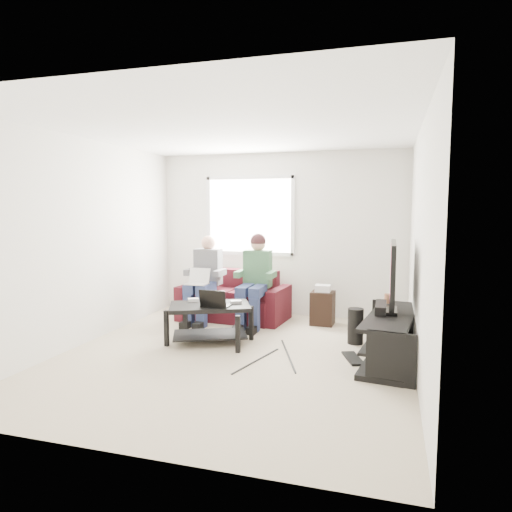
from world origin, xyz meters
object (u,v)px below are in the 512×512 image
Objects in this scene: subwoofer at (355,326)px; coffee_table at (210,314)px; tv_stand at (391,340)px; tv at (393,273)px; end_table at (323,307)px; sofa at (235,301)px.

coffee_table is at bearing -164.29° from subwoofer.
tv is at bearing 91.47° from tv_stand.
coffee_table is at bearing -132.69° from end_table.
end_table is at bearing 47.31° from coffee_table.
tv reaches higher than coffee_table.
tv_stand is (2.22, -0.04, -0.13)m from coffee_table.
end_table is at bearing 122.46° from subwoofer.
sofa is at bearing -177.85° from end_table.
coffee_table is 2.57× the size of subwoofer.
sofa is 2.69m from tv_stand.
subwoofer is at bearing 15.71° from coffee_table.
tv_stand is at bearing -29.93° from sofa.
tv_stand is at bearing -88.53° from tv.
sofa is 1.31m from coffee_table.
sofa is at bearing 151.92° from tv.
end_table is at bearing 2.15° from sofa.
tv is at bearing -45.97° from subwoofer.
tv is 2.43× the size of subwoofer.
coffee_table is 2.30m from tv.
tv_stand is 2.80× the size of end_table.
tv is 1.77m from end_table.
coffee_table is 1.87m from subwoofer.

